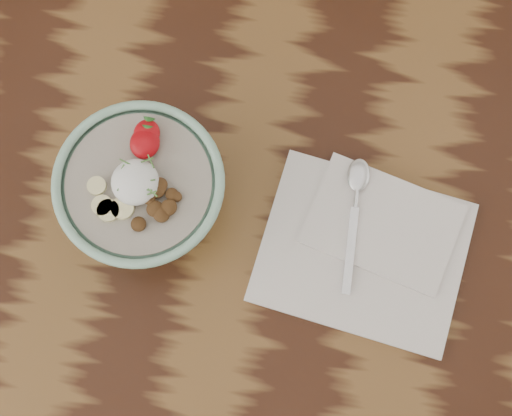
{
  "coord_description": "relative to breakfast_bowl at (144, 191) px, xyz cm",
  "views": [
    {
      "loc": [
        15.66,
        -17.58,
        162.39
      ],
      "look_at": [
        12.81,
        -0.67,
        86.49
      ],
      "focal_mm": 50.0,
      "sensor_mm": 36.0,
      "label": 1
    }
  ],
  "objects": [
    {
      "name": "breakfast_bowl",
      "position": [
        0.0,
        0.0,
        0.0
      ],
      "size": [
        19.45,
        19.45,
        12.98
      ],
      "rotation": [
        0.0,
        0.0,
        0.0
      ],
      "color": "#91C3A7",
      "rests_on": "table"
    },
    {
      "name": "napkin",
      "position": [
        27.39,
        -0.97,
        -5.94
      ],
      "size": [
        26.96,
        23.29,
        1.51
      ],
      "rotation": [
        0.0,
        0.0,
        -0.13
      ],
      "color": "white",
      "rests_on": "table"
    },
    {
      "name": "table",
      "position": [
        0.68,
        -0.23,
        -15.88
      ],
      "size": [
        160.0,
        90.0,
        75.0
      ],
      "color": "#33180C",
      "rests_on": "ground"
    },
    {
      "name": "spoon",
      "position": [
        25.11,
        5.11,
        -4.69
      ],
      "size": [
        3.02,
        17.13,
        0.89
      ],
      "rotation": [
        0.0,
        0.0,
        0.03
      ],
      "color": "silver",
      "rests_on": "napkin"
    }
  ]
}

